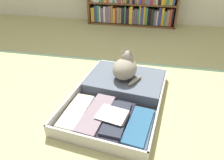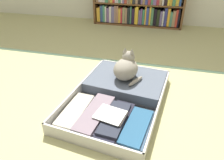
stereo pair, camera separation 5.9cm
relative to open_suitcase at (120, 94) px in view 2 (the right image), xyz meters
The scene contains 4 objects.
ground_plane 0.32m from the open_suitcase, 116.02° to the right, with size 10.00×10.00×0.00m, color tan.
tatami_border 0.65m from the open_suitcase, 102.40° to the left, with size 4.80×0.05×0.00m.
open_suitcase is the anchor object (origin of this frame).
black_cat 0.23m from the open_suitcase, 84.18° to the left, with size 0.27×0.29×0.25m.
Camera 2 is at (0.41, -1.05, 1.01)m, focal length 33.84 mm.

